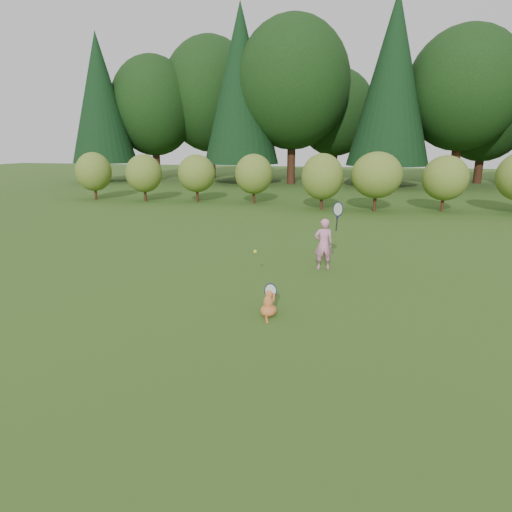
% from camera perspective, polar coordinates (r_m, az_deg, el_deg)
% --- Properties ---
extents(ground, '(100.00, 100.00, 0.00)m').
position_cam_1_polar(ground, '(8.33, -2.70, -5.94)').
color(ground, '#264C15').
rests_on(ground, ground).
extents(shrub_row, '(28.00, 3.00, 2.80)m').
position_cam_1_polar(shrub_row, '(20.63, 7.95, 10.35)').
color(shrub_row, '#566E22').
rests_on(shrub_row, ground).
extents(woodland_backdrop, '(48.00, 10.00, 15.00)m').
position_cam_1_polar(woodland_backdrop, '(30.87, 10.68, 23.03)').
color(woodland_backdrop, black).
rests_on(woodland_backdrop, ground).
extents(child, '(0.71, 0.47, 1.86)m').
position_cam_1_polar(child, '(10.30, 9.06, 1.72)').
color(child, pink).
rests_on(child, ground).
extents(cat, '(0.38, 0.70, 0.63)m').
position_cam_1_polar(cat, '(7.55, 1.70, -6.19)').
color(cat, '#BF5324').
rests_on(cat, ground).
extents(tennis_ball, '(0.08, 0.08, 0.08)m').
position_cam_1_polar(tennis_ball, '(9.43, -0.12, 0.60)').
color(tennis_ball, '#BDDA19').
rests_on(tennis_ball, ground).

